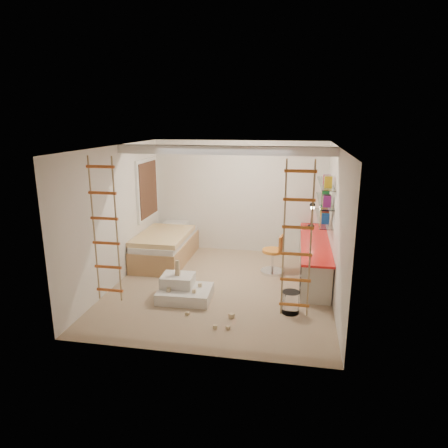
% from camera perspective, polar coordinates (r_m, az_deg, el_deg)
% --- Properties ---
extents(floor, '(4.50, 4.50, 0.00)m').
position_cam_1_polar(floor, '(7.60, -0.41, -8.98)').
color(floor, tan).
rests_on(floor, ground).
extents(ceiling_beam, '(4.00, 0.18, 0.16)m').
position_cam_1_polar(ceiling_beam, '(7.28, 0.00, 10.49)').
color(ceiling_beam, white).
rests_on(ceiling_beam, ceiling).
extents(window_frame, '(0.06, 1.15, 1.35)m').
position_cam_1_polar(window_frame, '(9.08, -10.97, 4.91)').
color(window_frame, white).
rests_on(window_frame, wall_left).
extents(window_blind, '(0.02, 1.00, 1.20)m').
position_cam_1_polar(window_blind, '(9.07, -10.74, 4.90)').
color(window_blind, '#4C2D1E').
rests_on(window_blind, window_frame).
extents(rope_ladder_left, '(0.41, 0.04, 2.13)m').
position_cam_1_polar(rope_ladder_left, '(5.94, -16.59, -0.95)').
color(rope_ladder_left, '#CC4F22').
rests_on(rope_ladder_left, ceiling).
extents(rope_ladder_right, '(0.41, 0.04, 2.13)m').
position_cam_1_polar(rope_ladder_right, '(5.32, 10.41, -2.39)').
color(rope_ladder_right, orange).
rests_on(rope_ladder_right, ceiling).
extents(waste_bin, '(0.29, 0.29, 0.36)m').
position_cam_1_polar(waste_bin, '(6.68, 9.49, -10.97)').
color(waste_bin, white).
rests_on(waste_bin, floor).
extents(desk, '(0.56, 2.80, 0.75)m').
position_cam_1_polar(desk, '(8.15, 12.72, -4.64)').
color(desk, red).
rests_on(desk, floor).
extents(shelves, '(0.25, 1.80, 0.71)m').
position_cam_1_polar(shelves, '(8.14, 14.17, 3.25)').
color(shelves, white).
rests_on(shelves, wall_right).
extents(bed, '(1.02, 2.00, 0.69)m').
position_cam_1_polar(bed, '(8.96, -8.29, -3.16)').
color(bed, '#AD7F51').
rests_on(bed, floor).
extents(task_lamp, '(0.14, 0.36, 0.57)m').
position_cam_1_polar(task_lamp, '(8.88, 12.47, 1.88)').
color(task_lamp, black).
rests_on(task_lamp, desk).
extents(swivel_chair, '(0.56, 0.56, 0.81)m').
position_cam_1_polar(swivel_chair, '(8.23, 7.11, -4.98)').
color(swivel_chair, orange).
rests_on(swivel_chair, floor).
extents(play_platform, '(0.94, 0.74, 0.40)m').
position_cam_1_polar(play_platform, '(7.13, -5.86, -9.35)').
color(play_platform, silver).
rests_on(play_platform, floor).
extents(toy_blocks, '(1.22, 1.09, 0.67)m').
position_cam_1_polar(toy_blocks, '(6.75, -4.29, -9.77)').
color(toy_blocks, '#CCB284').
rests_on(toy_blocks, floor).
extents(books, '(0.14, 0.70, 0.92)m').
position_cam_1_polar(books, '(8.12, 14.20, 3.74)').
color(books, '#194CA5').
rests_on(books, shelves).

